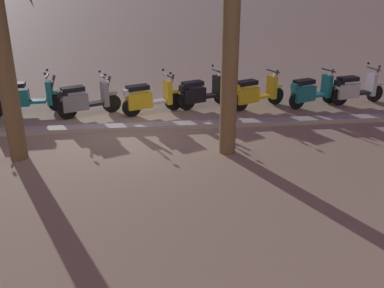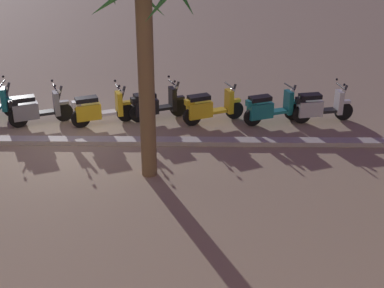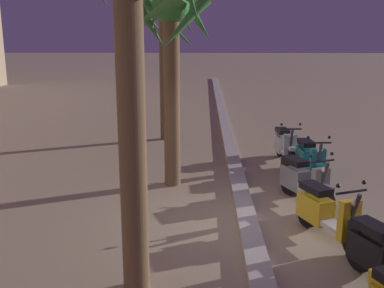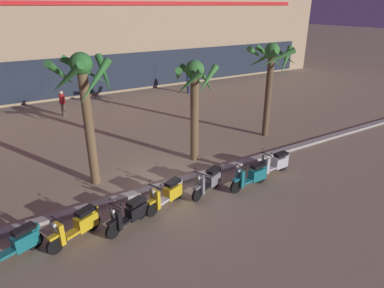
# 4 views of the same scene
# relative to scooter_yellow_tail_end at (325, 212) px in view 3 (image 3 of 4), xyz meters

# --- Properties ---
(ground_plane) EXTENTS (200.00, 200.00, 0.00)m
(ground_plane) POSITION_rel_scooter_yellow_tail_end_xyz_m (0.60, 1.38, -0.46)
(ground_plane) COLOR #9E896B
(curb_strip) EXTENTS (60.00, 0.36, 0.12)m
(curb_strip) POSITION_rel_scooter_yellow_tail_end_xyz_m (0.60, 1.23, -0.40)
(curb_strip) COLOR #ADA89E
(curb_strip) RESTS_ON ground
(scooter_yellow_tail_end) EXTENTS (1.71, 0.86, 1.17)m
(scooter_yellow_tail_end) POSITION_rel_scooter_yellow_tail_end_xyz_m (0.00, 0.00, 0.00)
(scooter_yellow_tail_end) COLOR black
(scooter_yellow_tail_end) RESTS_ON ground
(scooter_grey_lead_nearest) EXTENTS (1.67, 0.87, 1.17)m
(scooter_grey_lead_nearest) POSITION_rel_scooter_yellow_tail_end_xyz_m (1.73, 0.01, 0.00)
(scooter_grey_lead_nearest) COLOR black
(scooter_grey_lead_nearest) RESTS_ON ground
(scooter_teal_gap_after_mid) EXTENTS (1.82, 0.56, 1.17)m
(scooter_teal_gap_after_mid) POSITION_rel_scooter_yellow_tail_end_xyz_m (3.36, -0.50, 0.01)
(scooter_teal_gap_after_mid) COLOR black
(scooter_teal_gap_after_mid) RESTS_ON ground
(scooter_silver_mid_rear) EXTENTS (1.79, 0.56, 1.17)m
(scooter_silver_mid_rear) POSITION_rel_scooter_yellow_tail_end_xyz_m (4.89, -0.17, 0.00)
(scooter_silver_mid_rear) COLOR black
(scooter_silver_mid_rear) RESTS_ON ground
(palm_tree_near_sign) EXTENTS (2.03, 2.02, 4.40)m
(palm_tree_near_sign) POSITION_rel_scooter_yellow_tail_end_xyz_m (2.80, 2.76, 2.77)
(palm_tree_near_sign) COLOR brown
(palm_tree_near_sign) RESTS_ON ground
(palm_tree_far_corner) EXTENTS (2.36, 2.49, 4.78)m
(palm_tree_far_corner) POSITION_rel_scooter_yellow_tail_end_xyz_m (7.60, 3.33, 3.18)
(palm_tree_far_corner) COLOR brown
(palm_tree_far_corner) RESTS_ON ground
(palm_tree_by_mall_entrance) EXTENTS (2.35, 2.38, 5.00)m
(palm_tree_by_mall_entrance) POSITION_rel_scooter_yellow_tail_end_xyz_m (-1.66, 2.95, 3.23)
(palm_tree_by_mall_entrance) COLOR brown
(palm_tree_by_mall_entrance) RESTS_ON ground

